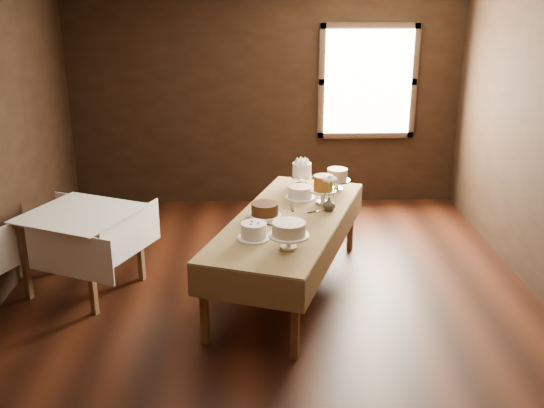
# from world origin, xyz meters

# --- Properties ---
(floor) EXTENTS (5.00, 6.00, 0.01)m
(floor) POSITION_xyz_m (0.00, 0.00, 0.00)
(floor) COLOR black
(floor) RESTS_ON ground
(wall_back) EXTENTS (5.00, 0.02, 2.80)m
(wall_back) POSITION_xyz_m (0.00, 3.00, 1.40)
(wall_back) COLOR black
(wall_back) RESTS_ON ground
(wall_front) EXTENTS (5.00, 0.02, 2.80)m
(wall_front) POSITION_xyz_m (0.00, -3.00, 1.40)
(wall_front) COLOR black
(wall_front) RESTS_ON ground
(window) EXTENTS (1.10, 0.05, 1.30)m
(window) POSITION_xyz_m (1.30, 2.94, 1.60)
(window) COLOR #FFEABF
(window) RESTS_ON wall_back
(display_table) EXTENTS (1.69, 2.58, 0.75)m
(display_table) POSITION_xyz_m (0.16, 0.41, 0.69)
(display_table) COLOR #50331B
(display_table) RESTS_ON ground
(side_table) EXTENTS (1.23, 1.23, 0.78)m
(side_table) POSITION_xyz_m (-1.78, 0.48, 0.69)
(side_table) COLOR #50331B
(side_table) RESTS_ON ground
(cake_meringue) EXTENTS (0.25, 0.25, 0.25)m
(cake_meringue) POSITION_xyz_m (0.35, 1.38, 0.86)
(cake_meringue) COLOR silver
(cake_meringue) RESTS_ON display_table
(cake_speckled) EXTENTS (0.27, 0.27, 0.24)m
(cake_speckled) POSITION_xyz_m (0.71, 1.21, 0.85)
(cake_speckled) COLOR silver
(cake_speckled) RESTS_ON display_table
(cake_lattice) EXTENTS (0.34, 0.34, 0.11)m
(cake_lattice) POSITION_xyz_m (0.31, 0.94, 0.80)
(cake_lattice) COLOR white
(cake_lattice) RESTS_ON display_table
(cake_caramel) EXTENTS (0.26, 0.26, 0.29)m
(cake_caramel) POSITION_xyz_m (0.52, 0.79, 0.87)
(cake_caramel) COLOR white
(cake_caramel) RESTS_ON display_table
(cake_chocolate) EXTENTS (0.33, 0.33, 0.12)m
(cake_chocolate) POSITION_xyz_m (-0.06, 0.45, 0.80)
(cake_chocolate) COLOR white
(cake_chocolate) RESTS_ON display_table
(cake_swirl) EXTENTS (0.28, 0.28, 0.14)m
(cake_swirl) POSITION_xyz_m (-0.16, -0.10, 0.81)
(cake_swirl) COLOR white
(cake_swirl) RESTS_ON display_table
(cake_cream) EXTENTS (0.34, 0.34, 0.24)m
(cake_cream) POSITION_xyz_m (0.12, -0.31, 0.85)
(cake_cream) COLOR white
(cake_cream) RESTS_ON display_table
(cake_server_a) EXTENTS (0.22, 0.13, 0.01)m
(cake_server_a) POSITION_xyz_m (0.09, 0.15, 0.75)
(cake_server_a) COLOR silver
(cake_server_a) RESTS_ON display_table
(cake_server_b) EXTENTS (0.03, 0.24, 0.01)m
(cake_server_b) POSITION_xyz_m (0.27, -0.01, 0.75)
(cake_server_b) COLOR silver
(cake_server_b) RESTS_ON display_table
(cake_server_c) EXTENTS (0.04, 0.24, 0.01)m
(cake_server_c) POSITION_xyz_m (0.20, 0.71, 0.75)
(cake_server_c) COLOR silver
(cake_server_c) RESTS_ON display_table
(cake_server_d) EXTENTS (0.23, 0.13, 0.01)m
(cake_server_d) POSITION_xyz_m (0.49, 0.58, 0.75)
(cake_server_d) COLOR silver
(cake_server_d) RESTS_ON display_table
(flower_vase) EXTENTS (0.17, 0.17, 0.13)m
(flower_vase) POSITION_xyz_m (0.55, 0.57, 0.81)
(flower_vase) COLOR #2D2823
(flower_vase) RESTS_ON display_table
(flower_bouquet) EXTENTS (0.14, 0.14, 0.20)m
(flower_bouquet) POSITION_xyz_m (0.55, 0.57, 0.99)
(flower_bouquet) COLOR white
(flower_bouquet) RESTS_ON flower_vase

